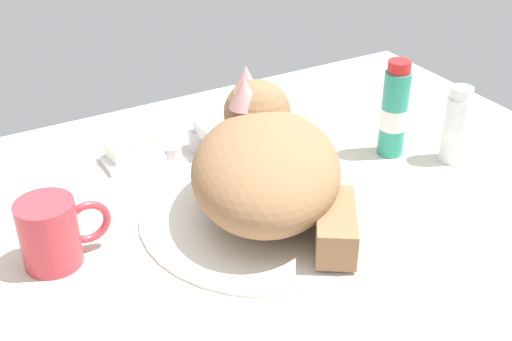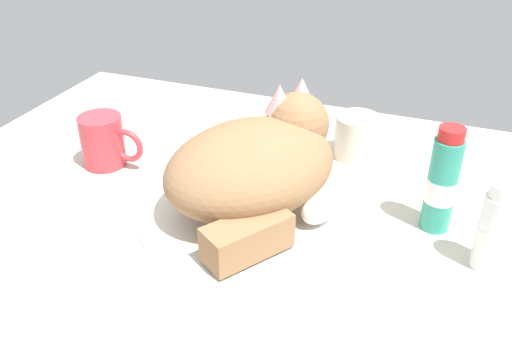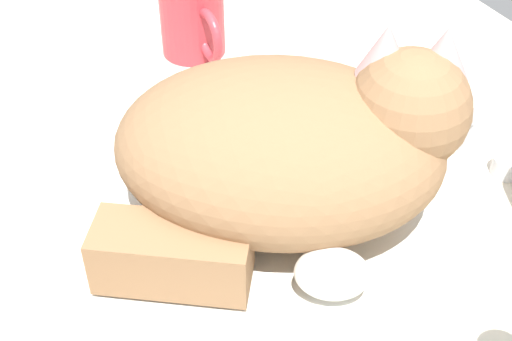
{
  "view_description": "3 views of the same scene",
  "coord_description": "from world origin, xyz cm",
  "px_view_note": "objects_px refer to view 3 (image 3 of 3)",
  "views": [
    {
      "loc": [
        -37.99,
        -64.33,
        51.54
      ],
      "look_at": [
        -1.31,
        0.33,
        7.16
      ],
      "focal_mm": 46.25,
      "sensor_mm": 36.0,
      "label": 1
    },
    {
      "loc": [
        25.04,
        -63.51,
        46.57
      ],
      "look_at": [
        0.45,
        0.9,
        6.19
      ],
      "focal_mm": 38.82,
      "sensor_mm": 36.0,
      "label": 2
    },
    {
      "loc": [
        39.37,
        -21.35,
        42.75
      ],
      "look_at": [
        -0.66,
        -1.72,
        4.87
      ],
      "focal_mm": 50.29,
      "sensor_mm": 36.0,
      "label": 3
    }
  ],
  "objects_px": {
    "cat": "(295,146)",
    "soap_bar": "(423,66)",
    "coffee_mug": "(193,18)",
    "faucet": "(467,129)"
  },
  "relations": [
    {
      "from": "cat",
      "to": "coffee_mug",
      "type": "distance_m",
      "value": 0.29
    },
    {
      "from": "faucet",
      "to": "soap_bar",
      "type": "xyz_separation_m",
      "value": [
        -0.11,
        0.03,
        0.0
      ]
    },
    {
      "from": "faucet",
      "to": "cat",
      "type": "height_order",
      "value": "cat"
    },
    {
      "from": "faucet",
      "to": "cat",
      "type": "xyz_separation_m",
      "value": [
        0.01,
        -0.19,
        0.05
      ]
    },
    {
      "from": "faucet",
      "to": "coffee_mug",
      "type": "height_order",
      "value": "coffee_mug"
    },
    {
      "from": "soap_bar",
      "to": "coffee_mug",
      "type": "bearing_deg",
      "value": -131.59
    },
    {
      "from": "faucet",
      "to": "soap_bar",
      "type": "bearing_deg",
      "value": 165.24
    },
    {
      "from": "cat",
      "to": "soap_bar",
      "type": "bearing_deg",
      "value": 117.99
    },
    {
      "from": "cat",
      "to": "soap_bar",
      "type": "distance_m",
      "value": 0.25
    },
    {
      "from": "cat",
      "to": "soap_bar",
      "type": "xyz_separation_m",
      "value": [
        -0.12,
        0.22,
        -0.05
      ]
    }
  ]
}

